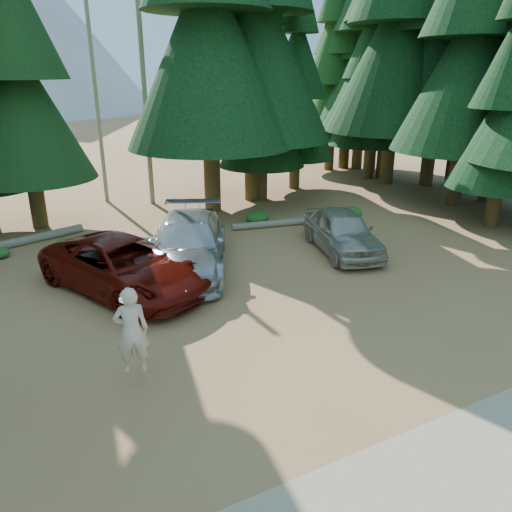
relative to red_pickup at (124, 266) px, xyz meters
The scene contains 19 objects.
ground 5.34m from the red_pickup, 53.27° to the right, with size 160.00×160.00×0.00m, color #976240.
gravel_strip 11.21m from the red_pickup, 73.62° to the right, with size 26.00×3.50×0.01m, color tan.
forest_belt_north 11.26m from the red_pickup, 73.69° to the left, with size 36.00×7.00×22.00m, color black, non-canonical shape.
snag_front 12.16m from the red_pickup, 68.95° to the left, with size 0.24×0.24×12.00m, color #736F5C.
snag_back 12.64m from the red_pickup, 80.58° to the left, with size 0.20×0.20×10.00m, color #736F5C.
red_pickup is the anchor object (origin of this frame).
silver_minivan_center 2.54m from the red_pickup, 19.04° to the left, with size 2.52×6.19×1.80m, color #AAAEB3.
silver_minivan_right 8.14m from the red_pickup, ahead, with size 1.90×4.71×1.61m, color #B0AB9C.
frisbee_player 5.15m from the red_pickup, 101.57° to the right, with size 0.80×0.60×1.99m.
log_left 6.75m from the red_pickup, 110.89° to the left, with size 0.34×0.34×4.71m, color #736F5C.
log_mid 4.61m from the red_pickup, 65.67° to the left, with size 0.27×0.27×3.29m, color #736F5C.
log_right 8.69m from the red_pickup, 24.86° to the left, with size 0.30×0.30×4.66m, color #736F5C.
shrub_far_left 4.95m from the red_pickup, 102.69° to the left, with size 0.82×0.82×0.45m, color #1B5A1B.
shrub_left 6.11m from the red_pickup, 123.48° to the left, with size 0.70×0.70×0.38m, color #1B5A1B.
shrub_center_left 2.33m from the red_pickup, 79.79° to the left, with size 1.31×1.31×0.72m, color #1B5A1B.
shrub_center_right 6.98m from the red_pickup, 56.07° to the left, with size 0.86×0.86×0.47m, color #1B5A1B.
shrub_right 5.99m from the red_pickup, 52.17° to the left, with size 1.08×1.08×0.59m, color #1B5A1B.
shrub_far_right 8.38m from the red_pickup, 32.75° to the left, with size 1.05×1.05×0.58m, color #1B5A1B.
shrub_edge_east 11.74m from the red_pickup, 16.02° to the left, with size 1.00×1.00×0.55m, color #1B5A1B.
Camera 1 is at (-6.19, -10.23, 6.45)m, focal length 35.00 mm.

